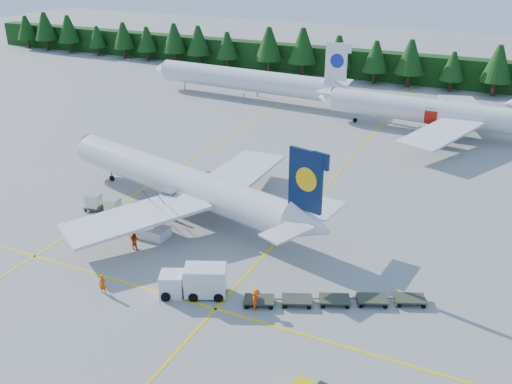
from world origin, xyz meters
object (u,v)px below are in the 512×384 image
at_px(airliner_navy, 173,179).
at_px(airliner_red, 429,112).
at_px(airstairs, 151,228).
at_px(service_truck, 193,281).

height_order(airliner_navy, airliner_red, airliner_red).
relative_size(airstairs, service_truck, 0.93).
relative_size(airliner_red, service_truck, 6.48).
bearing_deg(airliner_red, airliner_navy, -115.58).
bearing_deg(airliner_navy, airstairs, -61.96).
height_order(airliner_red, airstairs, airliner_red).
bearing_deg(airstairs, airliner_navy, 103.05).
height_order(airliner_red, service_truck, airliner_red).
distance_m(airliner_red, service_truck, 55.13).
distance_m(airstairs, service_truck, 12.17).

